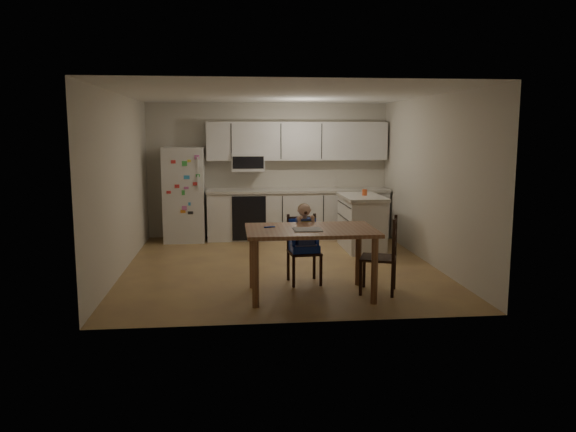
{
  "coord_description": "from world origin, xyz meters",
  "views": [
    {
      "loc": [
        -0.72,
        -8.08,
        1.97
      ],
      "look_at": [
        0.02,
        -0.94,
        0.89
      ],
      "focal_mm": 35.0,
      "sensor_mm": 36.0,
      "label": 1
    }
  ],
  "objects_px": {
    "refrigerator": "(184,194)",
    "dining_table": "(311,238)",
    "red_cup": "(365,192)",
    "kitchen_island": "(361,222)",
    "chair_booster": "(304,235)",
    "chair_side": "(386,250)"
  },
  "relations": [
    {
      "from": "refrigerator",
      "to": "dining_table",
      "type": "xyz_separation_m",
      "value": [
        1.78,
        -3.69,
        -0.13
      ]
    },
    {
      "from": "refrigerator",
      "to": "chair_booster",
      "type": "height_order",
      "value": "refrigerator"
    },
    {
      "from": "red_cup",
      "to": "dining_table",
      "type": "relative_size",
      "value": 0.07
    },
    {
      "from": "chair_booster",
      "to": "chair_side",
      "type": "relative_size",
      "value": 1.11
    },
    {
      "from": "refrigerator",
      "to": "chair_booster",
      "type": "xyz_separation_m",
      "value": [
        1.77,
        -3.07,
        -0.21
      ]
    },
    {
      "from": "dining_table",
      "to": "chair_side",
      "type": "relative_size",
      "value": 1.63
    },
    {
      "from": "dining_table",
      "to": "red_cup",
      "type": "bearing_deg",
      "value": 63.79
    },
    {
      "from": "dining_table",
      "to": "chair_booster",
      "type": "height_order",
      "value": "chair_booster"
    },
    {
      "from": "kitchen_island",
      "to": "chair_booster",
      "type": "height_order",
      "value": "chair_booster"
    },
    {
      "from": "chair_booster",
      "to": "kitchen_island",
      "type": "bearing_deg",
      "value": 52.75
    },
    {
      "from": "kitchen_island",
      "to": "chair_booster",
      "type": "bearing_deg",
      "value": -121.88
    },
    {
      "from": "refrigerator",
      "to": "kitchen_island",
      "type": "distance_m",
      "value": 3.23
    },
    {
      "from": "refrigerator",
      "to": "chair_booster",
      "type": "relative_size",
      "value": 1.61
    },
    {
      "from": "dining_table",
      "to": "chair_side",
      "type": "bearing_deg",
      "value": 1.08
    },
    {
      "from": "kitchen_island",
      "to": "dining_table",
      "type": "distance_m",
      "value": 2.92
    },
    {
      "from": "refrigerator",
      "to": "chair_side",
      "type": "xyz_separation_m",
      "value": [
        2.72,
        -3.67,
        -0.31
      ]
    },
    {
      "from": "kitchen_island",
      "to": "chair_booster",
      "type": "distance_m",
      "value": 2.37
    },
    {
      "from": "chair_booster",
      "to": "chair_side",
      "type": "height_order",
      "value": "chair_booster"
    },
    {
      "from": "refrigerator",
      "to": "dining_table",
      "type": "bearing_deg",
      "value": -64.26
    },
    {
      "from": "refrigerator",
      "to": "kitchen_island",
      "type": "relative_size",
      "value": 1.37
    },
    {
      "from": "dining_table",
      "to": "chair_side",
      "type": "distance_m",
      "value": 0.96
    },
    {
      "from": "refrigerator",
      "to": "red_cup",
      "type": "relative_size",
      "value": 16.58
    }
  ]
}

